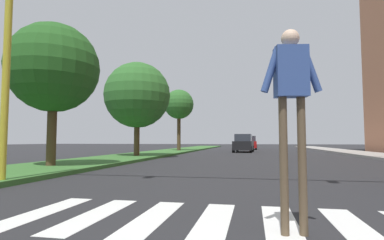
{
  "coord_description": "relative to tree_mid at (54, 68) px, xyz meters",
  "views": [
    {
      "loc": [
        -0.35,
        3.86,
        1.12
      ],
      "look_at": [
        -2.45,
        14.3,
        1.85
      ],
      "focal_mm": 28.29,
      "sensor_mm": 36.0,
      "label": 1
    }
  ],
  "objects": [
    {
      "name": "sedan_distant",
      "position": [
        7.32,
        28.57,
        -3.22
      ],
      "size": [
        1.93,
        4.08,
        1.7
      ],
      "color": "maroon",
      "rests_on": "ground_plane"
    },
    {
      "name": "sidewalk_right",
      "position": [
        16.45,
        13.56,
        -3.93
      ],
      "size": [
        3.0,
        64.0,
        0.15
      ],
      "primitive_type": "cube",
      "color": "#9E9991",
      "rests_on": "ground_plane"
    },
    {
      "name": "sedan_far_horizon",
      "position": [
        6.5,
        43.98,
        -3.21
      ],
      "size": [
        2.03,
        4.59,
        1.72
      ],
      "color": "silver",
      "rests_on": "ground_plane"
    },
    {
      "name": "ground_plane",
      "position": [
        8.12,
        15.56,
        -4.01
      ],
      "size": [
        140.0,
        140.0,
        0.0
      ],
      "primitive_type": "plane",
      "color": "#262628"
    },
    {
      "name": "crosswalk",
      "position": [
        8.12,
        -6.3,
        -4.01
      ],
      "size": [
        7.65,
        2.2,
        0.01
      ],
      "color": "silver",
      "rests_on": "ground_plane"
    },
    {
      "name": "tree_mid",
      "position": [
        0.0,
        0.0,
        0.0
      ],
      "size": [
        3.56,
        3.56,
        5.66
      ],
      "color": "#4C3823",
      "rests_on": "median_strip"
    },
    {
      "name": "tree_far",
      "position": [
        0.37,
        8.0,
        0.08
      ],
      "size": [
        4.3,
        4.3,
        6.1
      ],
      "color": "#4C3823",
      "rests_on": "median_strip"
    },
    {
      "name": "pedestrian_performer",
      "position": [
        8.24,
        -6.76,
        -2.35
      ],
      "size": [
        0.75,
        0.3,
        2.49
      ],
      "color": "brown",
      "rests_on": "ground_plane"
    },
    {
      "name": "traffic_light_gantry",
      "position": [
        4.52,
        -4.1,
        0.38
      ],
      "size": [
        9.63,
        0.3,
        6.0
      ],
      "color": "gold",
      "rests_on": "median_strip"
    },
    {
      "name": "sedan_midblock",
      "position": [
        6.87,
        19.41,
        -3.2
      ],
      "size": [
        2.01,
        4.46,
        1.75
      ],
      "color": "black",
      "rests_on": "ground_plane"
    },
    {
      "name": "median_strip",
      "position": [
        -0.01,
        13.56,
        -3.93
      ],
      "size": [
        3.91,
        64.0,
        0.15
      ],
      "primitive_type": "cube",
      "color": "#386B2D",
      "rests_on": "ground_plane"
    },
    {
      "name": "tree_distant",
      "position": [
        0.47,
        19.0,
        0.74
      ],
      "size": [
        2.99,
        2.99,
        6.14
      ],
      "color": "#4C3823",
      "rests_on": "median_strip"
    }
  ]
}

